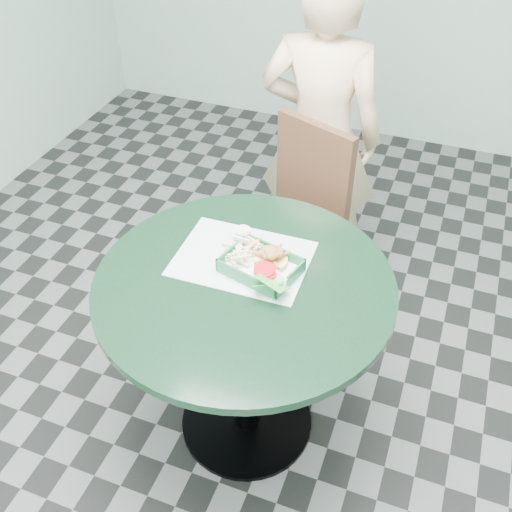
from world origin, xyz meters
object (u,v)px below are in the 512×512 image
(diner_person, at_px, (320,137))
(food_basket, at_px, (261,272))
(crab_sandwich, at_px, (269,259))
(sauce_ramekin, at_px, (232,241))
(cafe_table, at_px, (245,322))
(dining_chair, at_px, (305,218))

(diner_person, bearing_deg, food_basket, 92.09)
(diner_person, relative_size, food_basket, 6.39)
(crab_sandwich, xyz_separation_m, sauce_ramekin, (-0.15, 0.04, -0.00))
(cafe_table, xyz_separation_m, sauce_ramekin, (-0.10, 0.14, 0.22))
(cafe_table, distance_m, food_basket, 0.20)
(food_basket, height_order, sauce_ramekin, sauce_ramekin)
(diner_person, height_order, sauce_ramekin, diner_person)
(dining_chair, bearing_deg, crab_sandwich, -63.69)
(sauce_ramekin, bearing_deg, cafe_table, -55.24)
(diner_person, bearing_deg, cafe_table, 89.94)
(diner_person, xyz_separation_m, food_basket, (0.07, -0.94, 0.02))
(diner_person, bearing_deg, sauce_ramekin, 83.77)
(crab_sandwich, bearing_deg, dining_chair, 94.50)
(sauce_ramekin, bearing_deg, food_basket, -31.73)
(crab_sandwich, relative_size, sauce_ramekin, 2.05)
(food_basket, relative_size, sauce_ramekin, 4.40)
(crab_sandwich, distance_m, sauce_ramekin, 0.15)
(dining_chair, bearing_deg, cafe_table, -68.18)
(food_basket, bearing_deg, diner_person, 94.40)
(dining_chair, xyz_separation_m, sauce_ramekin, (-0.10, -0.55, 0.27))
(cafe_table, relative_size, diner_person, 0.64)
(dining_chair, height_order, crab_sandwich, dining_chair)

